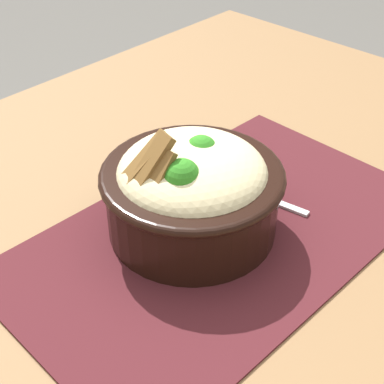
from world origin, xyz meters
The scene contains 4 objects.
table centered at (0.00, 0.00, 0.66)m, with size 1.13×0.86×0.73m.
placemat centered at (0.00, -0.03, 0.73)m, with size 0.48×0.28×0.00m, color #47191E.
bowl centered at (-0.01, 0.00, 0.79)m, with size 0.22×0.22×0.13m.
fork centered at (0.08, -0.02, 0.73)m, with size 0.03×0.12×0.00m.
Camera 1 is at (-0.38, -0.34, 1.16)m, focal length 54.03 mm.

